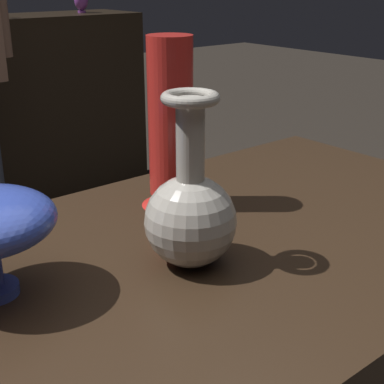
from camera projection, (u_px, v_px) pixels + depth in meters
vase_centerpiece at (190, 211)px, 0.77m from camera, size 0.13×0.13×0.24m
vase_right_accent at (171, 130)px, 0.95m from camera, size 0.11×0.11×0.29m
shelf_vase_far_right at (81, 0)px, 2.93m from camera, size 0.07×0.07×0.12m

